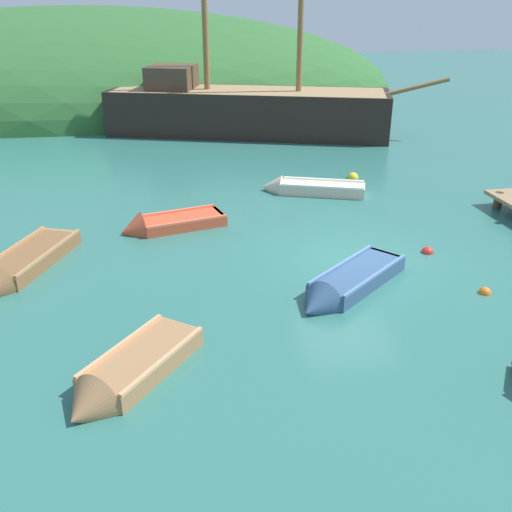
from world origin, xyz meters
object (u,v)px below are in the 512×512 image
buoy_red (427,252)px  buoy_orange (485,293)px  rowboat_outer_right (165,226)px  rowboat_outer_left (308,189)px  buoy_yellow (353,178)px  rowboat_portside (126,377)px  sailing_ship (246,117)px  rowboat_center (346,287)px  rowboat_far (18,269)px

buoy_red → buoy_orange: size_ratio=1.11×
rowboat_outer_right → rowboat_outer_left: (5.17, 2.57, 0.03)m
rowboat_outer_left → buoy_yellow: bearing=-125.7°
buoy_yellow → rowboat_portside: bearing=-126.1°
sailing_ship → rowboat_portside: 20.83m
rowboat_outer_right → rowboat_center: size_ratio=0.96×
sailing_ship → buoy_red: size_ratio=49.12×
rowboat_portside → rowboat_center: 5.72m
rowboat_outer_left → buoy_orange: rowboat_outer_left is taller
rowboat_center → buoy_red: bearing=171.5°
buoy_yellow → buoy_red: 7.15m
rowboat_outer_right → rowboat_portside: rowboat_portside is taller
buoy_yellow → buoy_orange: buoy_yellow is taller
rowboat_center → buoy_yellow: 9.50m
rowboat_outer_right → rowboat_portside: bearing=68.6°
sailing_ship → rowboat_outer_left: bearing=-68.0°
rowboat_center → sailing_ship: bearing=-131.0°
rowboat_outer_right → buoy_orange: 9.16m
rowboat_far → buoy_orange: rowboat_far is taller
rowboat_outer_left → buoy_yellow: size_ratio=8.66×
rowboat_center → buoy_orange: (3.23, -0.69, -0.12)m
rowboat_far → rowboat_outer_right: bearing=145.1°
sailing_ship → buoy_red: (2.40, -15.64, -0.86)m
sailing_ship → rowboat_center: size_ratio=4.71×
rowboat_portside → rowboat_outer_left: size_ratio=0.81×
rowboat_center → buoy_yellow: bearing=-149.7°
buoy_red → rowboat_outer_right: bearing=156.2°
buoy_yellow → buoy_orange: 9.59m
rowboat_outer_right → buoy_yellow: (7.38, 4.04, -0.10)m
rowboat_outer_right → buoy_red: rowboat_outer_right is taller
rowboat_center → buoy_orange: rowboat_center is taller
rowboat_center → rowboat_outer_left: size_ratio=0.92×
rowboat_portside → rowboat_outer_left: bearing=-172.5°
rowboat_portside → buoy_yellow: 14.28m
rowboat_center → rowboat_outer_right: bearing=-89.4°
buoy_yellow → buoy_red: (-0.37, -7.14, 0.00)m
sailing_ship → rowboat_outer_right: 13.39m
rowboat_far → rowboat_outer_right: (3.80, 2.39, -0.03)m
buoy_orange → buoy_yellow: bearing=89.4°
rowboat_outer_left → rowboat_outer_right: bearing=47.3°
buoy_red → rowboat_outer_left: bearing=108.1°
rowboat_outer_right → buoy_orange: size_ratio=11.12×
sailing_ship → buoy_red: bearing=-62.4°
rowboat_far → sailing_ship: bearing=173.5°
rowboat_outer_right → sailing_ship: bearing=-123.9°
buoy_yellow → rowboat_outer_right: bearing=-151.3°
rowboat_portside → rowboat_outer_left: 11.82m
sailing_ship → rowboat_far: sailing_ship is taller
rowboat_far → rowboat_portside: (2.78, -5.10, -0.00)m
rowboat_far → rowboat_outer_left: size_ratio=1.06×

